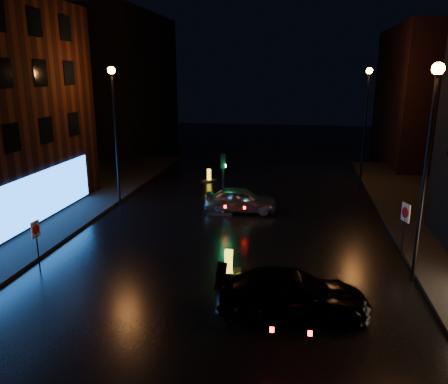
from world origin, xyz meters
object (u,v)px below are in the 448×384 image
at_px(traffic_signal, 223,202).
at_px(road_sign_right, 405,217).
at_px(dark_sedan, 292,294).
at_px(road_sign_left, 36,234).
at_px(bollard_near, 229,270).
at_px(bollard_far, 209,178).
at_px(silver_hatchback, 241,200).

bearing_deg(traffic_signal, road_sign_right, -31.25).
bearing_deg(dark_sedan, road_sign_left, 74.49).
bearing_deg(bollard_near, bollard_far, 103.54).
distance_m(traffic_signal, road_sign_right, 10.73).
xyz_separation_m(dark_sedan, road_sign_left, (-10.54, 1.78, 0.84)).
bearing_deg(dark_sedan, bollard_near, 40.28).
bearing_deg(bollard_far, bollard_near, -51.62).
height_order(traffic_signal, bollard_near, traffic_signal).
height_order(bollard_near, road_sign_left, road_sign_left).
relative_size(silver_hatchback, bollard_far, 3.32).
height_order(dark_sedan, bollard_far, dark_sedan).
bearing_deg(dark_sedan, road_sign_right, -45.69).
bearing_deg(traffic_signal, road_sign_left, -123.29).
height_order(traffic_signal, road_sign_left, traffic_signal).
bearing_deg(traffic_signal, bollard_far, 108.23).
distance_m(dark_sedan, road_sign_right, 7.56).
xyz_separation_m(traffic_signal, dark_sedan, (4.31, -11.26, 0.26)).
bearing_deg(road_sign_right, silver_hatchback, -52.79).
bearing_deg(silver_hatchback, dark_sedan, -165.98).
xyz_separation_m(silver_hatchback, road_sign_left, (-7.31, -9.37, 0.88)).
bearing_deg(road_sign_left, traffic_signal, 59.74).
height_order(dark_sedan, bollard_near, dark_sedan).
bearing_deg(silver_hatchback, bollard_near, -177.86).
relative_size(silver_hatchback, bollard_near, 3.24).
height_order(bollard_far, road_sign_right, road_sign_right).
bearing_deg(road_sign_right, traffic_signal, -50.04).
relative_size(bollard_near, bollard_far, 1.02).
bearing_deg(road_sign_left, bollard_far, 79.57).
bearing_deg(road_sign_right, dark_sedan, 31.42).
distance_m(traffic_signal, bollard_near, 8.96).
relative_size(bollard_far, road_sign_left, 0.60).
distance_m(bollard_near, road_sign_left, 8.10).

